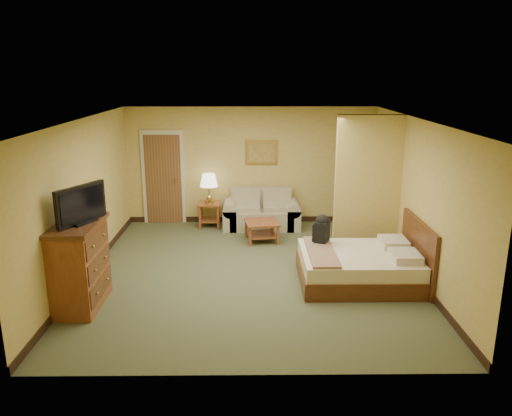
{
  "coord_description": "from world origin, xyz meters",
  "views": [
    {
      "loc": [
        0.01,
        -7.97,
        3.35
      ],
      "look_at": [
        0.1,
        0.6,
        0.98
      ],
      "focal_mm": 35.0,
      "sensor_mm": 36.0,
      "label": 1
    }
  ],
  "objects_px": {
    "dresser": "(80,265)",
    "bed": "(363,266)",
    "coffee_table": "(262,227)",
    "loveseat": "(262,215)"
  },
  "relations": [
    {
      "from": "coffee_table",
      "to": "loveseat",
      "type": "bearing_deg",
      "value": 88.93
    },
    {
      "from": "dresser",
      "to": "bed",
      "type": "bearing_deg",
      "value": 10.47
    },
    {
      "from": "coffee_table",
      "to": "bed",
      "type": "height_order",
      "value": "bed"
    },
    {
      "from": "loveseat",
      "to": "bed",
      "type": "xyz_separation_m",
      "value": [
        1.58,
        -2.99,
        0.01
      ]
    },
    {
      "from": "dresser",
      "to": "bed",
      "type": "relative_size",
      "value": 0.66
    },
    {
      "from": "dresser",
      "to": "bed",
      "type": "height_order",
      "value": "dresser"
    },
    {
      "from": "loveseat",
      "to": "coffee_table",
      "type": "height_order",
      "value": "loveseat"
    },
    {
      "from": "loveseat",
      "to": "bed",
      "type": "bearing_deg",
      "value": -62.1
    },
    {
      "from": "dresser",
      "to": "coffee_table",
      "type": "bearing_deg",
      "value": 46.53
    },
    {
      "from": "coffee_table",
      "to": "bed",
      "type": "bearing_deg",
      "value": -52.05
    }
  ]
}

